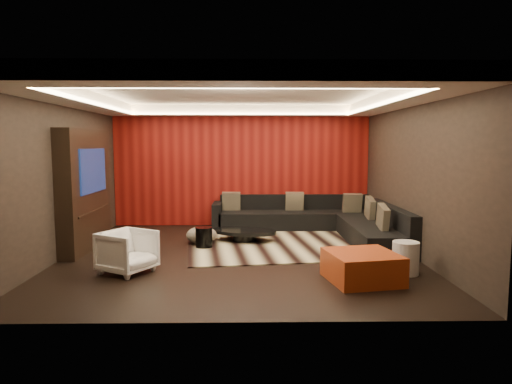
{
  "coord_description": "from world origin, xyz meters",
  "views": [
    {
      "loc": [
        0.15,
        -7.79,
        1.93
      ],
      "look_at": [
        0.3,
        0.6,
        1.05
      ],
      "focal_mm": 32.0,
      "sensor_mm": 36.0,
      "label": 1
    }
  ],
  "objects_px": {
    "white_side_table": "(406,258)",
    "armchair": "(128,252)",
    "drum_stool": "(204,237)",
    "sectional_sofa": "(322,222)",
    "coffee_table": "(244,235)",
    "orange_ottoman": "(362,267)"
  },
  "relations": [
    {
      "from": "white_side_table",
      "to": "sectional_sofa",
      "type": "relative_size",
      "value": 0.13
    },
    {
      "from": "drum_stool",
      "to": "orange_ottoman",
      "type": "height_order",
      "value": "orange_ottoman"
    },
    {
      "from": "white_side_table",
      "to": "armchair",
      "type": "height_order",
      "value": "armchair"
    },
    {
      "from": "coffee_table",
      "to": "armchair",
      "type": "relative_size",
      "value": 1.83
    },
    {
      "from": "coffee_table",
      "to": "sectional_sofa",
      "type": "distance_m",
      "value": 1.81
    },
    {
      "from": "white_side_table",
      "to": "armchair",
      "type": "bearing_deg",
      "value": 178.09
    },
    {
      "from": "drum_stool",
      "to": "armchair",
      "type": "xyz_separation_m",
      "value": [
        -0.99,
        -1.63,
        0.12
      ]
    },
    {
      "from": "armchair",
      "to": "sectional_sofa",
      "type": "bearing_deg",
      "value": -18.78
    },
    {
      "from": "coffee_table",
      "to": "sectional_sofa",
      "type": "bearing_deg",
      "value": 23.26
    },
    {
      "from": "orange_ottoman",
      "to": "armchair",
      "type": "relative_size",
      "value": 1.3
    },
    {
      "from": "coffee_table",
      "to": "white_side_table",
      "type": "relative_size",
      "value": 2.65
    },
    {
      "from": "white_side_table",
      "to": "sectional_sofa",
      "type": "bearing_deg",
      "value": 104.13
    },
    {
      "from": "sectional_sofa",
      "to": "coffee_table",
      "type": "bearing_deg",
      "value": -156.74
    },
    {
      "from": "orange_ottoman",
      "to": "sectional_sofa",
      "type": "bearing_deg",
      "value": 90.53
    },
    {
      "from": "white_side_table",
      "to": "orange_ottoman",
      "type": "xyz_separation_m",
      "value": [
        -0.73,
        -0.35,
        -0.04
      ]
    },
    {
      "from": "orange_ottoman",
      "to": "armchair",
      "type": "distance_m",
      "value": 3.46
    },
    {
      "from": "coffee_table",
      "to": "orange_ottoman",
      "type": "distance_m",
      "value": 3.16
    },
    {
      "from": "coffee_table",
      "to": "drum_stool",
      "type": "distance_m",
      "value": 0.94
    },
    {
      "from": "drum_stool",
      "to": "armchair",
      "type": "relative_size",
      "value": 0.52
    },
    {
      "from": "drum_stool",
      "to": "sectional_sofa",
      "type": "xyz_separation_m",
      "value": [
        2.41,
        1.28,
        0.06
      ]
    },
    {
      "from": "white_side_table",
      "to": "orange_ottoman",
      "type": "height_order",
      "value": "white_side_table"
    },
    {
      "from": "coffee_table",
      "to": "armchair",
      "type": "xyz_separation_m",
      "value": [
        -1.74,
        -2.19,
        0.19
      ]
    }
  ]
}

